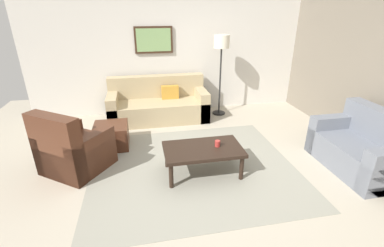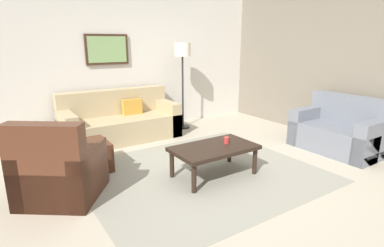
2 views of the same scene
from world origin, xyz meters
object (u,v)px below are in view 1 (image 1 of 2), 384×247
couch_main (158,105)px  coffee_table (203,151)px  couch_loveseat (364,150)px  cup (218,144)px  ottoman (112,136)px  lamp_standing (221,50)px  framed_artwork (154,40)px  armchair_leather (72,152)px

couch_main → coffee_table: couch_main is taller
couch_loveseat → coffee_table: couch_loveseat is taller
coffee_table → cup: (0.21, 0.00, 0.10)m
coffee_table → cup: size_ratio=12.49×
ottoman → coffee_table: bearing=-39.2°
ottoman → lamp_standing: size_ratio=0.33×
couch_main → lamp_standing: bearing=-0.9°
coffee_table → framed_artwork: 2.98m
couch_main → cup: 2.36m
armchair_leather → cup: 2.09m
framed_artwork → lamp_standing: bearing=-17.6°
couch_loveseat → lamp_standing: bearing=119.6°
couch_main → ottoman: couch_main is taller
cup → framed_artwork: (-0.66, 2.67, 1.14)m
couch_loveseat → ottoman: (-3.71, 1.42, -0.10)m
couch_main → armchair_leather: size_ratio=1.82×
ottoman → framed_artwork: size_ratio=0.71×
ottoman → cup: 1.92m
coffee_table → lamp_standing: bearing=68.0°
lamp_standing → framed_artwork: (-1.35, 0.43, 0.18)m
cup → coffee_table: bearing=-178.7°
couch_loveseat → ottoman: 3.97m
armchair_leather → coffee_table: armchair_leather is taller
ottoman → framed_artwork: framed_artwork is taller
armchair_leather → coffee_table: bearing=-13.1°
couch_loveseat → framed_artwork: size_ratio=1.68×
couch_loveseat → lamp_standing: (-1.45, 2.56, 1.11)m
couch_loveseat → armchair_leather: 4.26m
armchair_leather → ottoman: (0.49, 0.67, -0.11)m
ottoman → lamp_standing: 2.80m
couch_main → cup: (0.66, -2.26, 0.16)m
cup → framed_artwork: 2.97m
lamp_standing → framed_artwork: 1.43m
ottoman → lamp_standing: bearing=27.0°
coffee_table → framed_artwork: (-0.45, 2.67, 1.23)m
couch_loveseat → framed_artwork: framed_artwork is taller
couch_loveseat → couch_main: bearing=137.4°
armchair_leather → lamp_standing: size_ratio=0.65×
armchair_leather → cup: size_ratio=12.69×
armchair_leather → coffee_table: size_ratio=1.02×
couch_loveseat → armchair_leather: bearing=169.9°
lamp_standing → coffee_table: bearing=-112.0°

